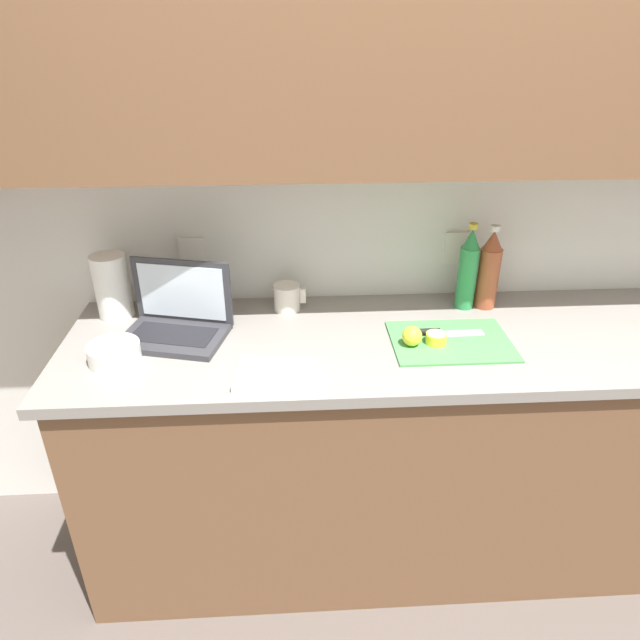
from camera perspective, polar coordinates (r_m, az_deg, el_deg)
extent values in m
plane|color=#564C47|center=(2.45, 8.56, -20.66)|extent=(12.00, 12.00, 0.00)
cube|color=white|center=(2.05, 9.25, 12.64)|extent=(5.20, 0.06, 2.60)
cube|color=white|center=(2.06, -12.60, 6.48)|extent=(0.09, 0.01, 0.12)
cube|color=white|center=(2.12, 13.55, 7.00)|extent=(0.09, 0.01, 0.12)
cube|color=brown|center=(1.79, 11.85, 25.57)|extent=(4.42, 0.32, 0.70)
cube|color=brown|center=(2.15, 9.39, -12.78)|extent=(2.25, 0.60, 0.88)
cube|color=gray|center=(1.88, 10.46, -2.11)|extent=(2.32, 0.64, 0.03)
cube|color=#333338|center=(1.88, -14.43, -1.67)|extent=(0.36, 0.29, 0.02)
cube|color=black|center=(1.87, -14.47, -1.38)|extent=(0.28, 0.19, 0.00)
cube|color=#333338|center=(1.91, -13.60, 2.81)|extent=(0.32, 0.09, 0.22)
cube|color=silver|center=(1.90, -13.67, 2.74)|extent=(0.28, 0.07, 0.18)
cube|color=#4C9E51|center=(1.85, 12.94, -2.08)|extent=(0.38, 0.27, 0.01)
cube|color=silver|center=(1.90, 13.96, -1.31)|extent=(0.14, 0.04, 0.00)
cylinder|color=black|center=(1.85, 10.29, -1.25)|extent=(0.11, 0.03, 0.02)
cylinder|color=yellow|center=(1.82, 11.54, -1.82)|extent=(0.07, 0.07, 0.03)
cylinder|color=#F4EAA3|center=(1.81, 11.59, -1.34)|extent=(0.06, 0.06, 0.00)
sphere|color=yellow|center=(1.79, 9.20, -1.61)|extent=(0.06, 0.06, 0.06)
cylinder|color=#A34C2D|center=(2.07, 16.43, 4.03)|extent=(0.07, 0.07, 0.22)
cone|color=#A34C2D|center=(2.02, 16.97, 7.66)|extent=(0.07, 0.07, 0.07)
cylinder|color=white|center=(2.01, 17.13, 8.78)|extent=(0.03, 0.03, 0.02)
cylinder|color=#2D934C|center=(2.05, 14.46, 4.09)|extent=(0.07, 0.07, 0.22)
cone|color=#2D934C|center=(2.00, 14.95, 7.89)|extent=(0.06, 0.06, 0.07)
cylinder|color=gold|center=(1.98, 15.11, 9.06)|extent=(0.03, 0.03, 0.02)
cylinder|color=silver|center=(2.00, -3.34, 2.27)|extent=(0.09, 0.09, 0.09)
cube|color=silver|center=(1.99, -1.73, 2.44)|extent=(0.02, 0.01, 0.05)
cylinder|color=white|center=(1.81, -19.88, -3.13)|extent=(0.15, 0.15, 0.06)
cylinder|color=white|center=(2.05, -20.06, 3.20)|extent=(0.12, 0.12, 0.22)
cube|color=white|center=(1.64, -4.57, -5.44)|extent=(0.24, 0.18, 0.02)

